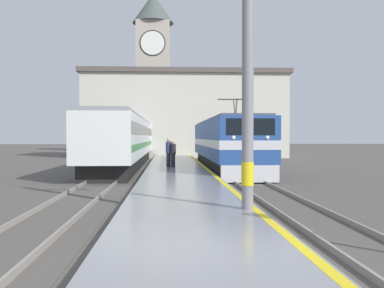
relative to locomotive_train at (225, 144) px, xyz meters
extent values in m
plane|color=#514C47|center=(-3.29, 7.32, -1.76)|extent=(200.00, 200.00, 0.00)
cube|color=gray|center=(-3.29, 2.32, -1.56)|extent=(3.62, 140.00, 0.39)
cube|color=yellow|center=(-1.63, 2.32, -1.37)|extent=(0.20, 140.00, 0.00)
cube|color=#514C47|center=(0.00, 2.32, -1.75)|extent=(2.83, 140.00, 0.02)
cube|color=gray|center=(-0.72, 2.32, -1.67)|extent=(0.07, 140.00, 0.14)
cube|color=gray|center=(0.72, 2.32, -1.67)|extent=(0.07, 140.00, 0.14)
cube|color=#514C47|center=(-7.00, 2.32, -1.75)|extent=(2.84, 140.00, 0.02)
cube|color=gray|center=(-7.71, 2.32, -1.67)|extent=(0.07, 140.00, 0.14)
cube|color=gray|center=(-6.28, 2.32, -1.67)|extent=(0.07, 140.00, 0.14)
cube|color=black|center=(0.00, 0.04, -1.31)|extent=(2.46, 17.39, 0.90)
cube|color=#23478C|center=(0.00, 0.04, 0.31)|extent=(2.90, 18.90, 2.34)
cube|color=silver|center=(0.00, 0.04, 0.08)|extent=(2.92, 18.92, 0.44)
cube|color=silver|center=(0.00, -9.26, -1.26)|extent=(2.76, 0.30, 0.81)
cube|color=black|center=(0.00, -9.35, 0.94)|extent=(2.32, 0.12, 0.80)
sphere|color=white|center=(-0.80, -9.39, 0.43)|extent=(0.20, 0.20, 0.20)
sphere|color=white|center=(0.80, -9.39, 0.43)|extent=(0.20, 0.20, 0.20)
cube|color=#4C4C51|center=(0.00, 0.04, 1.55)|extent=(2.61, 17.96, 0.12)
cylinder|color=#333333|center=(0.00, -5.03, 2.11)|extent=(0.06, 0.63, 1.03)
cylinder|color=#333333|center=(0.00, -4.33, 2.11)|extent=(0.06, 0.63, 1.03)
cube|color=#262626|center=(0.00, -4.68, 2.61)|extent=(2.03, 0.08, 0.06)
cube|color=black|center=(-7.00, 9.24, -1.31)|extent=(2.46, 36.05, 0.90)
cube|color=silver|center=(-7.00, 9.24, 0.41)|extent=(2.90, 37.55, 2.53)
cube|color=black|center=(-7.00, 9.24, 0.91)|extent=(2.92, 36.80, 0.64)
cube|color=#338442|center=(-7.00, 9.24, -0.10)|extent=(2.92, 36.80, 0.36)
cube|color=gray|center=(-7.00, 9.24, 1.77)|extent=(2.67, 37.55, 0.20)
cylinder|color=gray|center=(-1.83, -18.84, 2.49)|extent=(0.29, 0.29, 7.71)
cylinder|color=yellow|center=(-1.83, -18.84, -0.47)|extent=(0.31, 0.31, 0.60)
cylinder|color=#23232D|center=(-3.54, -2.92, -0.99)|extent=(0.26, 0.26, 0.76)
cylinder|color=black|center=(-3.54, -2.92, -0.29)|extent=(0.34, 0.34, 0.64)
sphere|color=tan|center=(-3.54, -2.92, 0.13)|extent=(0.21, 0.21, 0.21)
cylinder|color=#23232D|center=(-3.81, -2.73, -0.95)|extent=(0.26, 0.26, 0.83)
cylinder|color=navy|center=(-3.81, -2.73, -0.19)|extent=(0.34, 0.34, 0.69)
sphere|color=tan|center=(-3.81, -2.73, 0.27)|extent=(0.23, 0.23, 0.23)
cube|color=#ADA393|center=(-5.92, 33.74, 7.38)|extent=(4.65, 4.65, 18.27)
cylinder|color=black|center=(-5.92, 31.39, 13.26)|extent=(3.55, 0.06, 3.55)
cylinder|color=white|center=(-5.92, 31.36, 13.26)|extent=(3.25, 0.10, 3.25)
cone|color=#47514C|center=(-5.92, 33.74, 18.60)|extent=(5.81, 5.81, 4.18)
cube|color=beige|center=(-2.01, 20.27, 2.64)|extent=(21.49, 9.27, 8.81)
cube|color=#564C47|center=(-2.01, 20.27, 7.30)|extent=(22.09, 9.87, 0.50)
camera|label=1|loc=(-3.85, -30.14, 0.48)|focal=42.00mm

